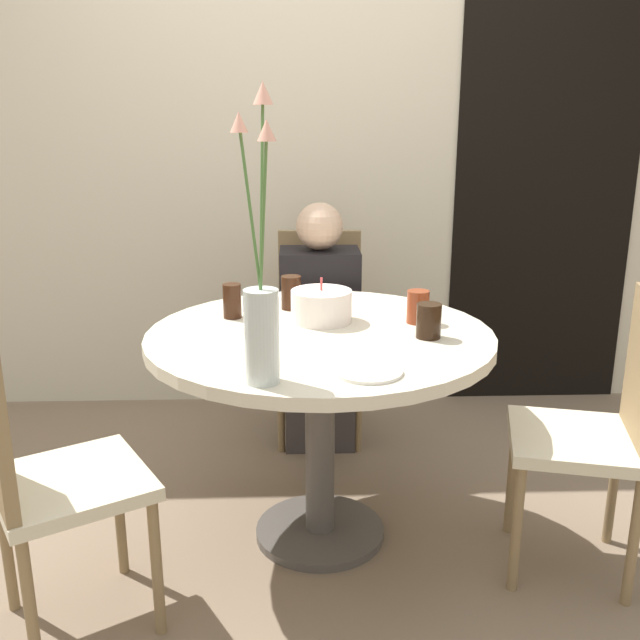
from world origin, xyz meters
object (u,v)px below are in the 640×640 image
side_plate (368,371)px  drink_glass_0 (418,307)px  chair_right_flank (320,321)px  person_guest (320,335)px  chair_near_front (39,465)px  drink_glass_1 (429,321)px  birthday_cake (321,306)px  chair_left_flank (604,419)px  drink_glass_2 (232,301)px  flower_vase (261,303)px  drink_glass_3 (291,293)px

side_plate → drink_glass_0: size_ratio=1.71×
chair_right_flank → person_guest: (-0.01, -0.16, -0.02)m
chair_near_front → person_guest: size_ratio=0.85×
drink_glass_1 → birthday_cake: bearing=149.5°
chair_right_flank → chair_left_flank: bearing=-51.1°
chair_left_flank → birthday_cake: chair_left_flank is taller
drink_glass_1 → chair_near_front: bearing=-161.1°
chair_near_front → drink_glass_2: 0.85m
birthday_cake → flower_vase: 0.62m
drink_glass_0 → side_plate: bearing=-114.2°
chair_near_front → person_guest: person_guest is taller
chair_left_flank → drink_glass_1: size_ratio=8.38×
chair_right_flank → person_guest: size_ratio=0.85×
chair_left_flank → drink_glass_2: 1.28m
chair_right_flank → birthday_cake: bearing=-89.6°
side_plate → person_guest: size_ratio=0.18×
flower_vase → chair_near_front: bearing=-178.3°
drink_glass_3 → flower_vase: bearing=-95.8°
drink_glass_2 → side_plate: bearing=-53.7°
chair_right_flank → flower_vase: 1.44m
flower_vase → person_guest: bearing=80.7°
birthday_cake → flower_vase: size_ratio=0.27×
drink_glass_1 → chair_right_flank: bearing=107.7°
side_plate → drink_glass_3: 0.72m
drink_glass_2 → drink_glass_0: bearing=-7.7°
chair_near_front → flower_vase: 0.76m
chair_right_flank → person_guest: person_guest is taller
drink_glass_1 → side_plate: bearing=-125.4°
person_guest → birthday_cake: bearing=-91.5°
birthday_cake → drink_glass_1: 0.39m
drink_glass_0 → drink_glass_3: drink_glass_3 is taller
chair_near_front → flower_vase: bearing=-118.9°
flower_vase → side_plate: size_ratio=4.00×
chair_left_flank → birthday_cake: 0.98m
flower_vase → side_plate: flower_vase is taller
drink_glass_2 → drink_glass_3: drink_glass_3 is taller
drink_glass_0 → drink_glass_1: drink_glass_0 is taller
flower_vase → drink_glass_1: bearing=35.6°
chair_right_flank → chair_near_front: (-0.81, -1.37, 0.00)m
chair_right_flank → chair_near_front: bearing=-118.7°
chair_near_front → drink_glass_1: chair_near_front is taller
flower_vase → side_plate: (0.29, 0.05, -0.21)m
chair_near_front → chair_left_flank: size_ratio=1.00×
chair_right_flank → chair_near_front: 1.59m
side_plate → chair_near_front: bearing=-175.6°
chair_near_front → drink_glass_2: chair_near_front is taller
chair_left_flank → chair_right_flank: bearing=-128.9°
side_plate → drink_glass_1: (0.23, 0.32, 0.05)m
chair_right_flank → side_plate: chair_right_flank is taller
chair_near_front → birthday_cake: bearing=-84.2°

